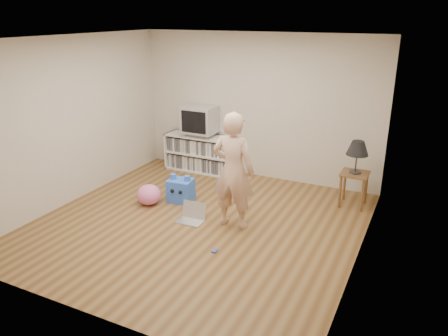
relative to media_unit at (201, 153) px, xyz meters
name	(u,v)px	position (x,y,z in m)	size (l,w,h in m)	color
ground	(198,224)	(1.05, -2.04, -0.35)	(4.50, 4.50, 0.00)	brown
walls	(196,138)	(1.05, -2.04, 0.95)	(4.52, 4.52, 2.60)	beige
ceiling	(194,38)	(1.05, -2.04, 2.25)	(4.50, 4.50, 0.01)	white
media_unit	(201,153)	(0.00, 0.00, 0.00)	(1.40, 0.45, 0.70)	white
dvd_deck	(201,134)	(0.00, -0.02, 0.39)	(0.45, 0.35, 0.07)	gray
crt_tv	(200,119)	(0.00, -0.02, 0.67)	(0.60, 0.53, 0.50)	#A8A8AD
side_table	(354,181)	(2.94, -0.39, 0.07)	(0.42, 0.42, 0.55)	brown
table_lamp	(358,149)	(2.94, -0.39, 0.59)	(0.34, 0.34, 0.52)	#333333
person	(233,171)	(1.53, -1.86, 0.49)	(0.61, 0.40, 1.68)	beige
laptop	(192,216)	(0.92, -1.97, -0.28)	(0.39, 0.32, 0.26)	silver
playing_cards	(215,251)	(1.63, -2.63, -0.34)	(0.07, 0.09, 0.02)	#4657BB
plush_blue	(181,190)	(0.40, -1.44, -0.16)	(0.42, 0.37, 0.45)	blue
plush_pink	(149,195)	(0.01, -1.77, -0.19)	(0.38, 0.38, 0.33)	pink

